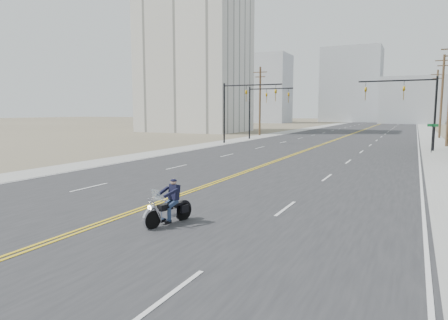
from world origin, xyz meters
name	(u,v)px	position (x,y,z in m)	size (l,w,h in m)	color
ground_plane	(114,219)	(0.00, 0.00, 0.00)	(400.00, 400.00, 0.00)	#776D56
road	(361,131)	(0.00, 70.00, 0.01)	(20.00, 200.00, 0.01)	#303033
sidewalk_left	(302,130)	(-11.50, 70.00, 0.01)	(3.00, 200.00, 0.01)	#A5A5A0
sidewalk_right	(428,132)	(11.50, 70.00, 0.01)	(3.00, 200.00, 0.01)	#A5A5A0
traffic_mast_left	(240,101)	(-8.98, 32.00, 4.94)	(7.10, 0.26, 7.00)	black
traffic_mast_right	(412,99)	(8.98, 32.00, 4.94)	(7.10, 0.26, 7.00)	black
traffic_mast_far	(261,103)	(-9.31, 40.00, 4.87)	(6.10, 0.26, 7.00)	black
street_sign	(432,133)	(10.80, 30.00, 1.80)	(0.90, 0.06, 2.62)	black
utility_pole_d	(442,95)	(12.50, 53.00, 5.98)	(2.20, 0.30, 11.50)	brown
utility_pole_e	(436,100)	(12.50, 70.00, 5.73)	(2.20, 0.30, 11.00)	brown
utility_pole_left	(260,100)	(-12.50, 48.00, 5.48)	(2.20, 0.30, 10.50)	brown
apartment_block	(195,50)	(-28.00, 55.00, 15.00)	(18.00, 14.00, 30.00)	silver
haze_bldg_a	(267,89)	(-35.00, 115.00, 11.00)	(14.00, 12.00, 22.00)	#B7BCC6
haze_bldg_b	(411,101)	(8.00, 125.00, 7.00)	(18.00, 14.00, 14.00)	#ADB2B7
haze_bldg_d	(351,85)	(-12.00, 140.00, 13.00)	(20.00, 15.00, 26.00)	#ADB2B7
haze_bldg_f	(243,100)	(-50.00, 130.00, 8.00)	(12.00, 12.00, 16.00)	#ADB2B7
motorcyclist	(168,202)	(2.09, 0.28, 0.76)	(0.83, 1.94, 1.51)	black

